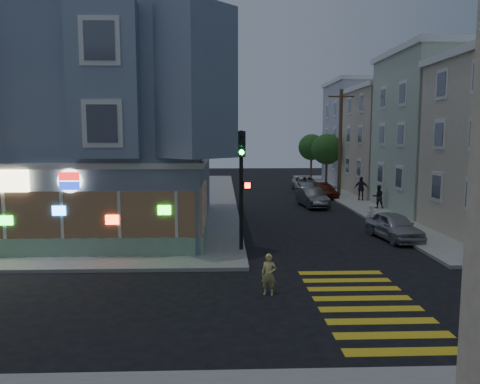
{
  "coord_description": "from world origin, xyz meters",
  "views": [
    {
      "loc": [
        1.99,
        -15.75,
        5.28
      ],
      "look_at": [
        2.76,
        5.35,
        2.72
      ],
      "focal_mm": 35.0,
      "sensor_mm": 36.0,
      "label": 1
    }
  ],
  "objects": [
    {
      "name": "corner_building",
      "position": [
        -6.0,
        10.98,
        5.82
      ],
      "size": [
        14.6,
        14.6,
        11.4
      ],
      "color": "slate",
      "rests_on": "sidewalk_nw"
    },
    {
      "name": "utility_pole",
      "position": [
        12.0,
        24.0,
        4.8
      ],
      "size": [
        2.2,
        0.3,
        9.0
      ],
      "color": "#4C3826",
      "rests_on": "sidewalk_ne"
    },
    {
      "name": "ground",
      "position": [
        0.0,
        0.0,
        0.0
      ],
      "size": [
        120.0,
        120.0,
        0.0
      ],
      "primitive_type": "plane",
      "color": "black",
      "rests_on": "ground"
    },
    {
      "name": "parked_car_d",
      "position": [
        9.91,
        28.79,
        0.68
      ],
      "size": [
        2.49,
        4.99,
        1.36
      ],
      "primitive_type": "imported",
      "rotation": [
        0.0,
        0.0,
        -0.05
      ],
      "color": "#9DA2A7",
      "rests_on": "ground"
    },
    {
      "name": "sidewalk_ne",
      "position": [
        23.0,
        23.0,
        0.07
      ],
      "size": [
        24.0,
        42.0,
        0.15
      ],
      "primitive_type": "cube",
      "color": "gray",
      "rests_on": "ground"
    },
    {
      "name": "running_child",
      "position": [
        3.5,
        -0.71,
        0.69
      ],
      "size": [
        0.57,
        0.45,
        1.38
      ],
      "primitive_type": "imported",
      "rotation": [
        0.0,
        0.0,
        -0.27
      ],
      "color": "#D9CC6F",
      "rests_on": "ground"
    },
    {
      "name": "pedestrian_a",
      "position": [
        13.0,
        16.75,
        0.97
      ],
      "size": [
        0.82,
        0.66,
        1.64
      ],
      "primitive_type": "imported",
      "rotation": [
        0.0,
        0.0,
        3.09
      ],
      "color": "black",
      "rests_on": "sidewalk_ne"
    },
    {
      "name": "traffic_signal",
      "position": [
        2.82,
        4.86,
        3.77
      ],
      "size": [
        0.62,
        0.6,
        5.35
      ],
      "rotation": [
        0.0,
        0.0,
        0.03
      ],
      "color": "black",
      "rests_on": "sidewalk_nw"
    },
    {
      "name": "parked_car_b",
      "position": [
        8.6,
        18.39,
        0.7
      ],
      "size": [
        1.94,
        4.36,
        1.39
      ],
      "primitive_type": "imported",
      "rotation": [
        0.0,
        0.0,
        0.11
      ],
      "color": "#35383A",
      "rests_on": "ground"
    },
    {
      "name": "fire_hydrant",
      "position": [
        11.3,
        12.86,
        0.59
      ],
      "size": [
        0.48,
        0.28,
        0.84
      ],
      "color": "white",
      "rests_on": "sidewalk_ne"
    },
    {
      "name": "row_house_b",
      "position": [
        19.5,
        16.0,
        5.4
      ],
      "size": [
        12.0,
        8.6,
        10.5
      ],
      "primitive_type": "cube",
      "color": "#A8B9A1",
      "rests_on": "sidewalk_ne"
    },
    {
      "name": "parked_car_a",
      "position": [
        10.7,
        7.38,
        0.69
      ],
      "size": [
        2.16,
        4.23,
        1.38
      ],
      "primitive_type": "imported",
      "rotation": [
        0.0,
        0.0,
        0.13
      ],
      "color": "#A3A5AA",
      "rests_on": "ground"
    },
    {
      "name": "row_house_d",
      "position": [
        19.5,
        34.0,
        5.4
      ],
      "size": [
        12.0,
        8.6,
        10.5
      ],
      "primitive_type": "cube",
      "color": "#ADAABB",
      "rests_on": "sidewalk_ne"
    },
    {
      "name": "pedestrian_b",
      "position": [
        13.0,
        20.84,
        1.09
      ],
      "size": [
        1.19,
        0.82,
        1.88
      ],
      "primitive_type": "imported",
      "rotation": [
        0.0,
        0.0,
        2.78
      ],
      "color": "#27242C",
      "rests_on": "sidewalk_ne"
    },
    {
      "name": "row_house_c",
      "position": [
        19.5,
        25.0,
        4.65
      ],
      "size": [
        12.0,
        8.6,
        9.0
      ],
      "primitive_type": "cube",
      "color": "#C0AE95",
      "rests_on": "sidewalk_ne"
    },
    {
      "name": "street_tree_near",
      "position": [
        12.2,
        30.0,
        3.94
      ],
      "size": [
        3.0,
        3.0,
        5.3
      ],
      "color": "#4C3826",
      "rests_on": "sidewalk_ne"
    },
    {
      "name": "parked_car_c",
      "position": [
        10.7,
        23.59,
        0.59
      ],
      "size": [
        1.79,
        4.11,
        1.17
      ],
      "primitive_type": "imported",
      "rotation": [
        0.0,
        0.0,
        0.04
      ],
      "color": "#591E14",
      "rests_on": "ground"
    },
    {
      "name": "street_tree_far",
      "position": [
        12.2,
        38.0,
        3.94
      ],
      "size": [
        3.0,
        3.0,
        5.3
      ],
      "color": "#4C3826",
      "rests_on": "sidewalk_ne"
    },
    {
      "name": "sidewalk_nw",
      "position": [
        -13.5,
        23.0,
        0.07
      ],
      "size": [
        33.0,
        42.0,
        0.15
      ],
      "primitive_type": "cube",
      "color": "gray",
      "rests_on": "ground"
    }
  ]
}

